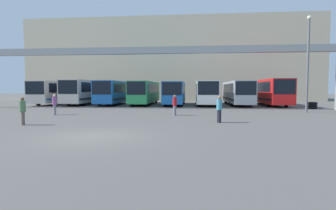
{
  "coord_description": "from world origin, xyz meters",
  "views": [
    {
      "loc": [
        4.5,
        -11.24,
        2.14
      ],
      "look_at": [
        1.62,
        18.29,
        0.3
      ],
      "focal_mm": 28.0,
      "sensor_mm": 36.0,
      "label": 1
    }
  ],
  "objects": [
    {
      "name": "pedestrian_mid_right",
      "position": [
        3.0,
        9.74,
        0.87
      ],
      "size": [
        0.34,
        0.34,
        1.64
      ],
      "rotation": [
        0.0,
        0.0,
        4.38
      ],
      "color": "gray",
      "rests_on": "ground"
    },
    {
      "name": "pedestrian_near_left",
      "position": [
        -5.51,
        3.21,
        0.88
      ],
      "size": [
        0.34,
        0.34,
        1.65
      ],
      "rotation": [
        0.0,
        0.0,
        2.27
      ],
      "color": "brown",
      "rests_on": "ground"
    },
    {
      "name": "lamp_post",
      "position": [
        14.77,
        13.69,
        4.7
      ],
      "size": [
        0.36,
        0.36,
        8.68
      ],
      "color": "#595B60",
      "rests_on": "ground"
    },
    {
      "name": "overhead_gantry",
      "position": [
        0.0,
        16.79,
        5.7
      ],
      "size": [
        38.79,
        0.8,
        6.59
      ],
      "color": "gray",
      "rests_on": "ground"
    },
    {
      "name": "bus_slot_5",
      "position": [
        6.15,
        23.78,
        1.79
      ],
      "size": [
        2.58,
        11.01,
        3.1
      ],
      "color": "silver",
      "rests_on": "ground"
    },
    {
      "name": "bus_slot_3",
      "position": [
        -2.05,
        23.9,
        1.78
      ],
      "size": [
        2.44,
        11.26,
        3.08
      ],
      "color": "#268C4C",
      "rests_on": "ground"
    },
    {
      "name": "tire_stack",
      "position": [
        17.22,
        18.23,
        0.36
      ],
      "size": [
        1.04,
        1.04,
        0.72
      ],
      "color": "black",
      "rests_on": "ground"
    },
    {
      "name": "pedestrian_near_right",
      "position": [
        6.13,
        5.5,
        0.9
      ],
      "size": [
        0.35,
        0.35,
        1.7
      ],
      "rotation": [
        0.0,
        0.0,
        5.04
      ],
      "color": "black",
      "rests_on": "ground"
    },
    {
      "name": "bus_slot_4",
      "position": [
        2.05,
        23.35,
        1.73
      ],
      "size": [
        2.46,
        10.15,
        3.0
      ],
      "color": "#1959A5",
      "rests_on": "ground"
    },
    {
      "name": "ground_plane",
      "position": [
        0.0,
        0.0,
        0.0
      ],
      "size": [
        200.0,
        200.0,
        0.0
      ],
      "primitive_type": "plane",
      "color": "#514F4C"
    },
    {
      "name": "bus_slot_6",
      "position": [
        10.26,
        24.16,
        1.78
      ],
      "size": [
        2.48,
        11.77,
        3.09
      ],
      "color": "#999EA5",
      "rests_on": "ground"
    },
    {
      "name": "bus_slot_1",
      "position": [
        -10.26,
        23.94,
        1.88
      ],
      "size": [
        2.62,
        11.32,
        3.26
      ],
      "color": "beige",
      "rests_on": "ground"
    },
    {
      "name": "bus_slot_2",
      "position": [
        -6.15,
        23.32,
        1.81
      ],
      "size": [
        2.51,
        10.08,
        3.14
      ],
      "color": "#1959A5",
      "rests_on": "ground"
    },
    {
      "name": "pedestrian_far_center",
      "position": [
        -6.85,
        9.19,
        0.9
      ],
      "size": [
        0.35,
        0.35,
        1.7
      ],
      "rotation": [
        0.0,
        0.0,
        5.06
      ],
      "color": "gray",
      "rests_on": "ground"
    },
    {
      "name": "bus_slot_7",
      "position": [
        14.36,
        24.3,
        1.9
      ],
      "size": [
        2.54,
        12.04,
        3.3
      ],
      "color": "red",
      "rests_on": "ground"
    },
    {
      "name": "bus_slot_0",
      "position": [
        -14.36,
        23.93,
        1.81
      ],
      "size": [
        2.62,
        11.3,
        3.14
      ],
      "color": "beige",
      "rests_on": "ground"
    },
    {
      "name": "building_backdrop",
      "position": [
        0.0,
        41.6,
        7.59
      ],
      "size": [
        54.47,
        12.0,
        15.17
      ],
      "color": "beige",
      "rests_on": "ground"
    }
  ]
}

